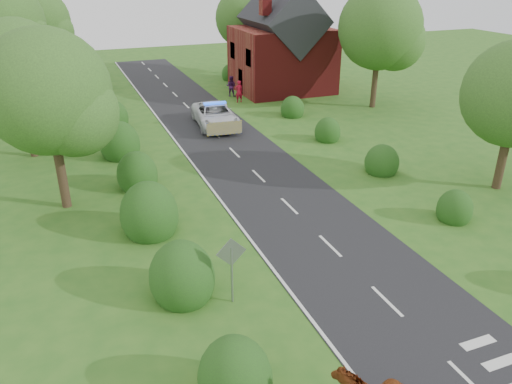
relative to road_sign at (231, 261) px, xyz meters
name	(u,v)px	position (x,y,z in m)	size (l,w,h in m)	color
ground	(387,302)	(5.00, -2.00, -1.65)	(120.00, 120.00, 0.00)	#2F641E
road	(240,158)	(5.00, 13.00, -1.64)	(6.00, 70.00, 0.02)	black
road_markings	(226,174)	(3.40, 10.93, -1.63)	(4.96, 70.00, 0.01)	white
hedgerow_left	(139,184)	(-1.51, 9.69, -0.91)	(2.75, 50.41, 3.00)	#25421B
hedgerow_right	(369,156)	(11.60, 9.21, -1.10)	(2.10, 45.78, 2.10)	#25421B
tree_left_a	(54,98)	(-4.75, 9.86, 3.69)	(5.74, 5.60, 8.38)	#332316
tree_left_b	(23,73)	(-6.25, 17.86, 3.39)	(5.74, 5.60, 8.07)	#332316
tree_left_c	(1,27)	(-7.70, 27.83, 4.88)	(6.97, 6.80, 10.22)	#332316
tree_left_d	(40,24)	(-5.23, 37.85, 3.98)	(6.15, 6.00, 8.89)	#332316
tree_right_b	(384,31)	(19.29, 19.84, 4.28)	(6.56, 6.40, 9.40)	#332316
tree_right_c	(248,21)	(14.27, 35.85, 3.69)	(6.15, 6.00, 8.58)	#332316
road_sign	(231,261)	(0.00, 0.00, 0.00)	(1.06, 0.08, 2.53)	gray
house	(282,48)	(14.49, 28.00, 2.13)	(8.00, 7.40, 9.17)	maroon
police_van	(215,115)	(5.57, 19.71, -0.85)	(3.18, 6.03, 1.75)	silver
pedestrian_red	(239,91)	(9.42, 25.40, -0.74)	(0.66, 0.44, 1.82)	#AE102A
pedestrian_purple	(231,86)	(9.48, 27.61, -0.77)	(0.86, 0.67, 1.77)	#43174F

